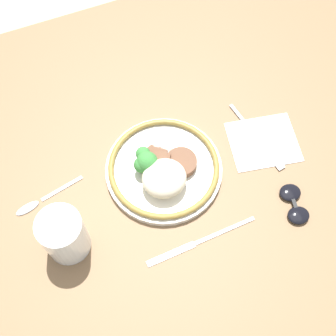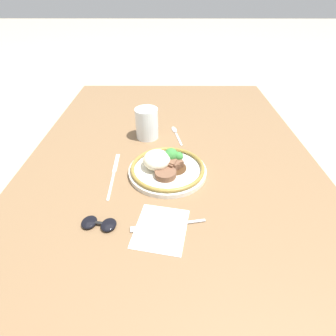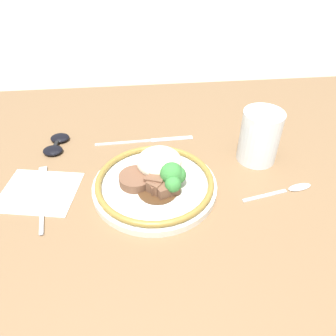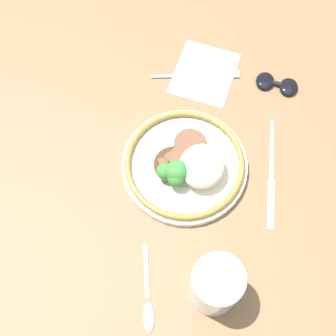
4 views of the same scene
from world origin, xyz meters
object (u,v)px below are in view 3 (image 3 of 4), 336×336
(juice_glass, at_px, (259,139))
(spoon, at_px, (291,189))
(fork, at_px, (42,191))
(knife, at_px, (148,141))
(plate, at_px, (157,180))
(sunglasses, at_px, (56,144))

(juice_glass, distance_m, spoon, 0.12)
(spoon, bearing_deg, juice_glass, 97.88)
(juice_glass, height_order, fork, juice_glass)
(juice_glass, distance_m, knife, 0.25)
(plate, xyz_separation_m, knife, (-0.01, 0.16, -0.02))
(spoon, xyz_separation_m, sunglasses, (-0.48, 0.20, 0.00))
(fork, bearing_deg, plate, -102.67)
(plate, bearing_deg, sunglasses, 143.06)
(fork, distance_m, knife, 0.26)
(plate, xyz_separation_m, sunglasses, (-0.22, 0.16, -0.01))
(plate, height_order, sunglasses, plate)
(juice_glass, height_order, spoon, juice_glass)
(plate, xyz_separation_m, fork, (-0.22, 0.01, -0.02))
(plate, distance_m, knife, 0.16)
(fork, relative_size, spoon, 1.25)
(fork, bearing_deg, spoon, -104.93)
(plate, distance_m, sunglasses, 0.27)
(spoon, bearing_deg, plate, 161.04)
(plate, relative_size, spoon, 1.62)
(plate, xyz_separation_m, spoon, (0.26, -0.03, -0.02))
(knife, bearing_deg, juice_glass, -23.25)
(sunglasses, bearing_deg, juice_glass, -2.06)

